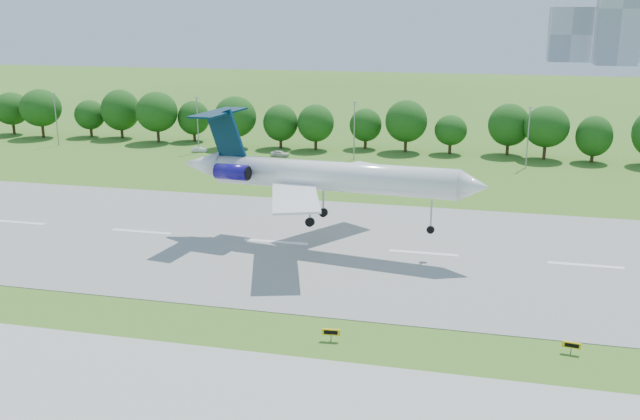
{
  "coord_description": "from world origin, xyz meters",
  "views": [
    {
      "loc": [
        7.15,
        -63.26,
        30.6
      ],
      "look_at": [
        -12.15,
        18.0,
        7.02
      ],
      "focal_mm": 40.0,
      "sensor_mm": 36.0,
      "label": 1
    }
  ],
  "objects_px": {
    "airliner": "(318,174)",
    "service_vehicle_b": "(280,154)",
    "service_vehicle_a": "(199,150)",
    "taxi_sign_left": "(331,332)"
  },
  "relations": [
    {
      "from": "airliner",
      "to": "service_vehicle_a",
      "type": "relative_size",
      "value": 12.55
    },
    {
      "from": "service_vehicle_a",
      "to": "service_vehicle_b",
      "type": "height_order",
      "value": "service_vehicle_b"
    },
    {
      "from": "service_vehicle_a",
      "to": "service_vehicle_b",
      "type": "xyz_separation_m",
      "value": [
        18.86,
        -0.86,
        0.13
      ]
    },
    {
      "from": "service_vehicle_a",
      "to": "taxi_sign_left",
      "type": "bearing_deg",
      "value": -166.55
    },
    {
      "from": "airliner",
      "to": "service_vehicle_a",
      "type": "height_order",
      "value": "airliner"
    },
    {
      "from": "airliner",
      "to": "taxi_sign_left",
      "type": "relative_size",
      "value": 23.64
    },
    {
      "from": "taxi_sign_left",
      "to": "service_vehicle_a",
      "type": "relative_size",
      "value": 0.53
    },
    {
      "from": "airliner",
      "to": "service_vehicle_b",
      "type": "xyz_separation_m",
      "value": [
        -21.92,
        56.16,
        -9.1
      ]
    },
    {
      "from": "taxi_sign_left",
      "to": "airliner",
      "type": "bearing_deg",
      "value": 100.9
    },
    {
      "from": "taxi_sign_left",
      "to": "service_vehicle_a",
      "type": "height_order",
      "value": "taxi_sign_left"
    }
  ]
}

